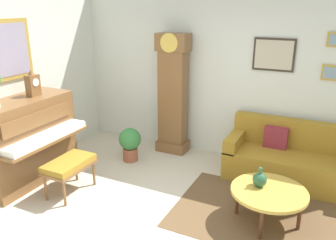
% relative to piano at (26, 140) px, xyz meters
% --- Properties ---
extents(ground_plane, '(6.40, 6.00, 0.10)m').
position_rel_piano_xyz_m(ground_plane, '(2.23, -0.27, -0.66)').
color(ground_plane, beige).
extents(wall_back, '(5.30, 0.13, 2.80)m').
position_rel_piano_xyz_m(wall_back, '(2.25, 2.13, 0.79)').
color(wall_back, silver).
rests_on(wall_back, ground_plane).
extents(area_rug, '(2.10, 1.50, 0.01)m').
position_rel_piano_xyz_m(area_rug, '(3.26, 0.54, -0.61)').
color(area_rug, brown).
rests_on(area_rug, ground_plane).
extents(piano, '(0.87, 1.44, 1.21)m').
position_rel_piano_xyz_m(piano, '(0.00, 0.00, 0.00)').
color(piano, brown).
rests_on(piano, ground_plane).
extents(piano_bench, '(0.42, 0.70, 0.48)m').
position_rel_piano_xyz_m(piano_bench, '(0.80, -0.04, -0.21)').
color(piano_bench, brown).
rests_on(piano_bench, ground_plane).
extents(grandfather_clock, '(0.52, 0.34, 2.03)m').
position_rel_piano_xyz_m(grandfather_clock, '(1.44, 1.86, 0.35)').
color(grandfather_clock, brown).
rests_on(grandfather_clock, ground_plane).
extents(couch, '(1.90, 0.80, 0.84)m').
position_rel_piano_xyz_m(couch, '(3.47, 1.68, -0.30)').
color(couch, olive).
rests_on(couch, ground_plane).
extents(coffee_table, '(0.88, 0.88, 0.42)m').
position_rel_piano_xyz_m(coffee_table, '(3.33, 0.46, -0.22)').
color(coffee_table, gold).
rests_on(coffee_table, ground_plane).
extents(mantel_clock, '(0.13, 0.18, 0.38)m').
position_rel_piano_xyz_m(mantel_clock, '(0.00, 0.25, 0.77)').
color(mantel_clock, brown).
rests_on(mantel_clock, piano).
extents(green_jug, '(0.17, 0.17, 0.24)m').
position_rel_piano_xyz_m(green_jug, '(3.21, 0.51, -0.11)').
color(green_jug, '#234C33').
rests_on(green_jug, coffee_table).
extents(potted_plant, '(0.36, 0.36, 0.56)m').
position_rel_piano_xyz_m(potted_plant, '(0.99, 1.18, -0.29)').
color(potted_plant, '#935138').
rests_on(potted_plant, ground_plane).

